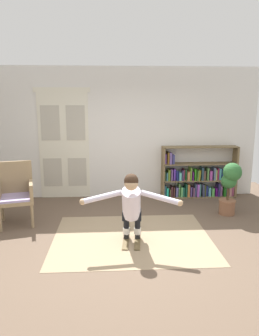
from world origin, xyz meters
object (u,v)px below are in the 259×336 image
wicker_chair (15,192)px  potted_plant (230,185)px  person_skier (132,202)px  skis_pair (132,236)px  bookshelf (197,177)px

wicker_chair → potted_plant: 3.96m
potted_plant → person_skier: (-1.94, -1.12, 0.06)m
skis_pair → potted_plant: bearing=25.2°
bookshelf → wicker_chair: (-3.67, -1.37, 0.13)m
skis_pair → bookshelf: bearing=52.5°
person_skier → skis_pair: bearing=84.4°
potted_plant → bookshelf: bearing=103.2°
wicker_chair → potted_plant: (3.95, 0.15, 0.03)m
bookshelf → wicker_chair: bookshelf is taller
potted_plant → person_skier: bearing=-150.0°
skis_pair → person_skier: person_skier is taller
potted_plant → skis_pair: (-1.92, -0.91, -0.59)m
bookshelf → wicker_chair: size_ratio=1.54×
bookshelf → skis_pair: bookshelf is taller
skis_pair → wicker_chair: bearing=159.7°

